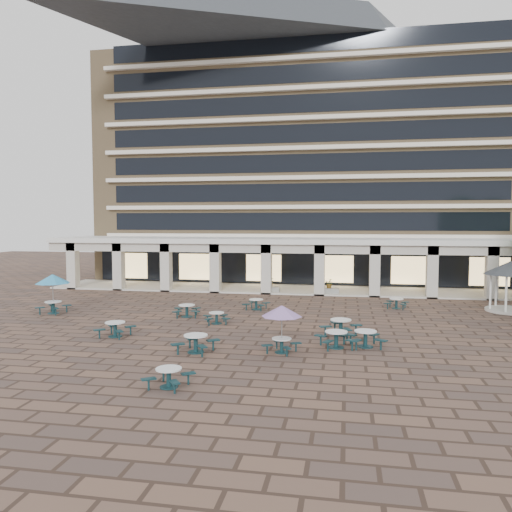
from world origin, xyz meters
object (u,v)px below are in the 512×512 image
object	(u,v)px
gazebo	(512,274)
planter_left	(271,287)
planter_right	(329,288)
picnic_table_2	(365,337)
picnic_table_0	(115,328)
picnic_table_1	(169,376)

from	to	relation	value
gazebo	planter_left	bearing A→B (deg)	161.81
planter_left	planter_right	xyz separation A→B (m)	(4.74, 0.00, 0.03)
picnic_table_2	planter_left	size ratio (longest dim) A/B	1.31
picnic_table_2	gazebo	bearing A→B (deg)	36.47
picnic_table_2	planter_right	bearing A→B (deg)	85.17
picnic_table_0	gazebo	world-z (taller)	gazebo
gazebo	planter_left	distance (m)	17.52
picnic_table_2	planter_right	size ratio (longest dim) A/B	1.31
picnic_table_0	picnic_table_1	distance (m)	8.69
gazebo	planter_left	world-z (taller)	gazebo
picnic_table_1	planter_right	xyz separation A→B (m)	(4.77, 23.44, 0.11)
planter_left	planter_right	bearing A→B (deg)	0.00
picnic_table_0	planter_left	xyz separation A→B (m)	(5.40, 16.60, 0.04)
planter_right	planter_left	bearing A→B (deg)	180.00
gazebo	planter_right	bearing A→B (deg)	155.27
picnic_table_1	planter_left	xyz separation A→B (m)	(0.04, 23.44, 0.08)
picnic_table_1	planter_right	size ratio (longest dim) A/B	1.14
gazebo	picnic_table_0	bearing A→B (deg)	-153.02
picnic_table_1	planter_right	bearing A→B (deg)	87.64
planter_right	picnic_table_0	bearing A→B (deg)	-121.41
picnic_table_1	picnic_table_2	distance (m)	9.89
gazebo	planter_right	distance (m)	13.13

